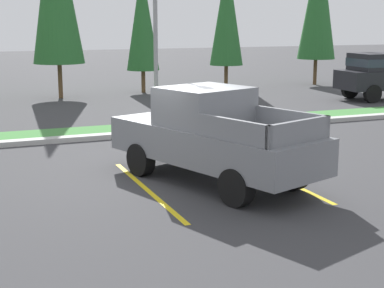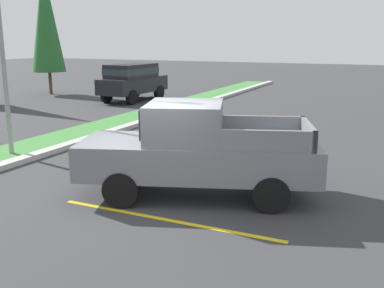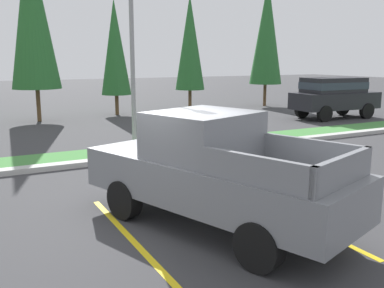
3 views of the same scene
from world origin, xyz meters
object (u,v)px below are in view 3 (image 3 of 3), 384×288
(cypress_tree_right_inner, at_px, (115,47))
(cypress_tree_far_right, at_px, (267,32))
(street_light, at_px, (134,41))
(cypress_tree_rightmost, at_px, (190,43))
(suv_distant, at_px, (334,94))
(cypress_tree_center, at_px, (32,11))
(pickup_truck_main, at_px, (213,171))
(traffic_cone, at_px, (305,174))

(cypress_tree_right_inner, bearing_deg, cypress_tree_far_right, -0.20)
(street_light, bearing_deg, cypress_tree_rightmost, 54.79)
(suv_distant, xyz_separation_m, street_light, (-12.16, -3.49, 2.33))
(street_light, height_order, cypress_tree_center, cypress_tree_center)
(suv_distant, xyz_separation_m, cypress_tree_rightmost, (-4.80, 6.94, 2.74))
(cypress_tree_far_right, bearing_deg, street_light, -141.63)
(pickup_truck_main, xyz_separation_m, cypress_tree_center, (-0.66, 15.83, 4.23))
(cypress_tree_center, bearing_deg, cypress_tree_far_right, 2.55)
(cypress_tree_far_right, distance_m, traffic_cone, 18.98)
(pickup_truck_main, bearing_deg, cypress_tree_rightmost, 63.83)
(cypress_tree_center, bearing_deg, street_light, -80.48)
(suv_distant, bearing_deg, cypress_tree_far_right, 85.35)
(street_light, xyz_separation_m, cypress_tree_rightmost, (7.36, 10.42, 0.42))
(traffic_cone, bearing_deg, suv_distant, 41.70)
(cypress_tree_center, relative_size, cypress_tree_rightmost, 1.32)
(suv_distant, height_order, traffic_cone, suv_distant)
(pickup_truck_main, height_order, cypress_tree_center, cypress_tree_center)
(cypress_tree_center, xyz_separation_m, cypress_tree_right_inner, (4.21, 0.67, -1.63))
(cypress_tree_center, bearing_deg, pickup_truck_main, -87.62)
(suv_distant, bearing_deg, pickup_truck_main, -142.87)
(cypress_tree_rightmost, xyz_separation_m, traffic_cone, (-4.99, -15.67, -3.69))
(suv_distant, bearing_deg, traffic_cone, -138.30)
(cypress_tree_rightmost, relative_size, cypress_tree_far_right, 0.84)
(cypress_tree_center, xyz_separation_m, cypress_tree_far_right, (14.27, 0.64, -0.56))
(traffic_cone, bearing_deg, cypress_tree_right_inner, 88.97)
(pickup_truck_main, bearing_deg, street_light, 81.83)
(pickup_truck_main, relative_size, traffic_cone, 9.25)
(cypress_tree_rightmost, distance_m, traffic_cone, 16.85)
(pickup_truck_main, bearing_deg, cypress_tree_center, 92.38)
(pickup_truck_main, distance_m, cypress_tree_rightmost, 18.99)
(suv_distant, xyz_separation_m, traffic_cone, (-9.80, -8.73, -0.95))
(cypress_tree_rightmost, distance_m, cypress_tree_far_right, 5.40)
(suv_distant, relative_size, cypress_tree_center, 0.52)
(cypress_tree_far_right, bearing_deg, traffic_cone, -124.05)
(pickup_truck_main, distance_m, cypress_tree_center, 16.40)
(cypress_tree_rightmost, bearing_deg, cypress_tree_center, -173.54)
(pickup_truck_main, distance_m, suv_distant, 16.41)
(street_light, bearing_deg, traffic_cone, -65.74)
(street_light, distance_m, cypress_tree_rightmost, 12.77)
(pickup_truck_main, distance_m, street_light, 6.95)
(pickup_truck_main, bearing_deg, suv_distant, 37.13)
(cypress_tree_right_inner, relative_size, cypress_tree_far_right, 0.77)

